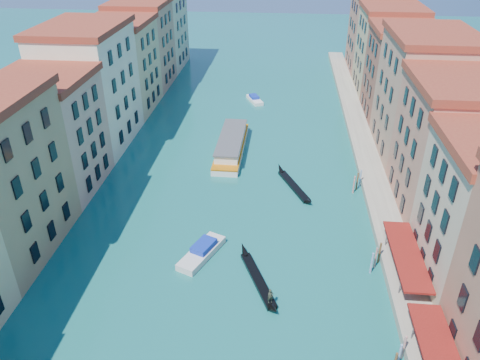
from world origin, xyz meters
name	(u,v)px	position (x,y,z in m)	size (l,w,h in m)	color
left_bank_palazzos	(76,104)	(-26.00, 64.68, 9.71)	(12.80, 128.40, 21.00)	beige
right_bank_palazzos	(431,115)	(30.00, 65.00, 9.75)	(12.80, 128.40, 21.00)	brown
quay	(369,166)	(22.00, 65.00, 0.50)	(4.00, 140.00, 1.00)	gray
mooring_poles_right	(393,333)	(19.10, 28.80, 1.30)	(1.44, 54.24, 3.20)	#52311C
vaporetto_far	(231,144)	(-1.29, 69.45, 1.27)	(4.51, 19.04, 2.83)	silver
gondola_fore	(258,279)	(5.50, 36.26, 0.42)	(5.70, 11.76, 2.47)	black
gondola_far	(293,185)	(9.55, 57.98, 0.36)	(6.04, 11.69, 1.76)	black
motorboat_mid	(202,251)	(-1.61, 40.28, 0.61)	(5.23, 7.94, 1.58)	silver
motorboat_far	(255,99)	(1.07, 94.67, 0.50)	(4.26, 6.47, 1.29)	white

